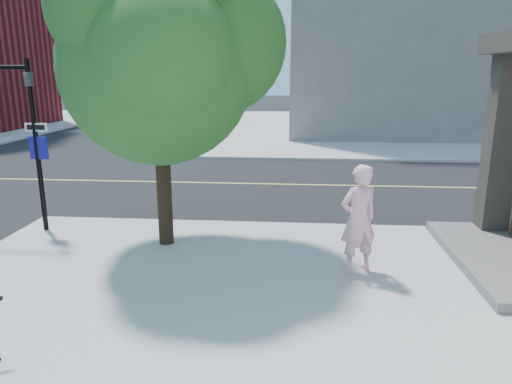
{
  "coord_description": "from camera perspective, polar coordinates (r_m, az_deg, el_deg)",
  "views": [
    {
      "loc": [
        5.31,
        -10.84,
        3.64
      ],
      "look_at": [
        4.55,
        -1.68,
        1.3
      ],
      "focal_mm": 32.79,
      "sensor_mm": 36.0,
      "label": 1
    }
  ],
  "objects": [
    {
      "name": "filler_ne",
      "position": [
        34.15,
        20.69,
        19.27
      ],
      "size": [
        18.0,
        16.0,
        14.0
      ],
      "primitive_type": "cube",
      "color": "slate",
      "rests_on": "sidewalk_ne"
    },
    {
      "name": "ground",
      "position": [
        12.61,
        -20.43,
        -3.42
      ],
      "size": [
        140.0,
        140.0,
        0.0
      ],
      "primitive_type": "plane",
      "color": "black",
      "rests_on": "ground"
    },
    {
      "name": "man_on_phone",
      "position": [
        8.54,
        12.39,
        -3.25
      ],
      "size": [
        0.86,
        0.74,
        1.99
      ],
      "primitive_type": "imported",
      "rotation": [
        0.0,
        0.0,
        3.59
      ],
      "color": "#F7B2C8",
      "rests_on": "sidewalk_se"
    },
    {
      "name": "street_tree",
      "position": [
        9.61,
        -11.34,
        17.14
      ],
      "size": [
        4.72,
        4.29,
        6.26
      ],
      "rotation": [
        0.0,
        0.0,
        -0.38
      ],
      "color": "black",
      "rests_on": "sidewalk_se"
    },
    {
      "name": "road_ew",
      "position": [
        16.63,
        -13.98,
        1.24
      ],
      "size": [
        140.0,
        9.0,
        0.01
      ],
      "primitive_type": "cube",
      "color": "black",
      "rests_on": "ground"
    },
    {
      "name": "sidewalk_ne",
      "position": [
        33.55,
        19.03,
        7.39
      ],
      "size": [
        29.0,
        25.0,
        0.12
      ],
      "primitive_type": "cube",
      "color": "#ADADAD",
      "rests_on": "ground"
    }
  ]
}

